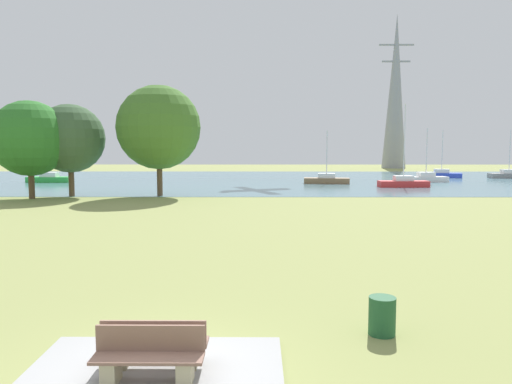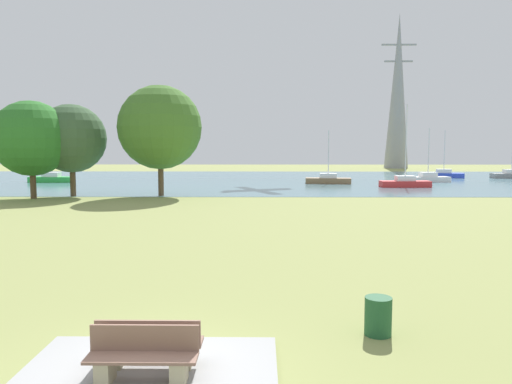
{
  "view_description": "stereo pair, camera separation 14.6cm",
  "coord_description": "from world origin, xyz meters",
  "px_view_note": "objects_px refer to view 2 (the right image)",
  "views": [
    {
      "loc": [
        1.79,
        -7.83,
        3.91
      ],
      "look_at": [
        1.64,
        16.43,
        1.66
      ],
      "focal_mm": 34.04,
      "sensor_mm": 36.0,
      "label": 1
    },
    {
      "loc": [
        1.94,
        -7.83,
        3.91
      ],
      "look_at": [
        1.64,
        16.43,
        1.66
      ],
      "focal_mm": 34.04,
      "sensor_mm": 36.0,
      "label": 2
    }
  ],
  "objects_px": {
    "bench_facing_inland": "(143,360)",
    "sailboat_brown": "(328,180)",
    "sailboat_red": "(405,182)",
    "sailboat_white": "(428,178)",
    "electricity_pylon": "(398,92)",
    "litter_bin": "(378,316)",
    "tree_east_far": "(71,139)",
    "sailboat_gray": "(511,175)",
    "sailboat_green": "(52,178)",
    "tree_west_near": "(31,139)",
    "bench_facing_water": "(150,346)",
    "tree_mid_shore": "(160,127)",
    "sailboat_blue": "(444,174)"
  },
  "relations": [
    {
      "from": "sailboat_white",
      "to": "sailboat_brown",
      "type": "distance_m",
      "value": 11.71
    },
    {
      "from": "bench_facing_inland",
      "to": "sailboat_red",
      "type": "height_order",
      "value": "sailboat_red"
    },
    {
      "from": "sailboat_brown",
      "to": "tree_west_near",
      "type": "xyz_separation_m",
      "value": [
        -24.55,
        -15.35,
        4.11
      ]
    },
    {
      "from": "sailboat_gray",
      "to": "tree_west_near",
      "type": "height_order",
      "value": "tree_west_near"
    },
    {
      "from": "bench_facing_inland",
      "to": "tree_mid_shore",
      "type": "bearing_deg",
      "value": 101.22
    },
    {
      "from": "sailboat_white",
      "to": "sailboat_green",
      "type": "bearing_deg",
      "value": -179.09
    },
    {
      "from": "sailboat_red",
      "to": "electricity_pylon",
      "type": "xyz_separation_m",
      "value": [
        11.17,
        44.03,
        13.73
      ]
    },
    {
      "from": "bench_facing_inland",
      "to": "tree_east_far",
      "type": "height_order",
      "value": "tree_east_far"
    },
    {
      "from": "litter_bin",
      "to": "tree_mid_shore",
      "type": "bearing_deg",
      "value": 110.05
    },
    {
      "from": "sailboat_white",
      "to": "tree_west_near",
      "type": "bearing_deg",
      "value": -153.78
    },
    {
      "from": "bench_facing_water",
      "to": "litter_bin",
      "type": "xyz_separation_m",
      "value": [
        4.36,
        1.75,
        -0.07
      ]
    },
    {
      "from": "litter_bin",
      "to": "sailboat_white",
      "type": "relative_size",
      "value": 0.13
    },
    {
      "from": "tree_east_far",
      "to": "bench_facing_water",
      "type": "bearing_deg",
      "value": -66.52
    },
    {
      "from": "litter_bin",
      "to": "sailboat_blue",
      "type": "height_order",
      "value": "sailboat_blue"
    },
    {
      "from": "sailboat_blue",
      "to": "electricity_pylon",
      "type": "height_order",
      "value": "electricity_pylon"
    },
    {
      "from": "sailboat_blue",
      "to": "tree_west_near",
      "type": "relative_size",
      "value": 0.81
    },
    {
      "from": "electricity_pylon",
      "to": "sailboat_red",
      "type": "bearing_deg",
      "value": -104.24
    },
    {
      "from": "sailboat_red",
      "to": "sailboat_white",
      "type": "bearing_deg",
      "value": 56.3
    },
    {
      "from": "bench_facing_water",
      "to": "sailboat_blue",
      "type": "xyz_separation_m",
      "value": [
        25.22,
        54.2,
        -0.02
      ]
    },
    {
      "from": "tree_mid_shore",
      "to": "electricity_pylon",
      "type": "height_order",
      "value": "electricity_pylon"
    },
    {
      "from": "bench_facing_inland",
      "to": "sailboat_brown",
      "type": "height_order",
      "value": "sailboat_brown"
    },
    {
      "from": "litter_bin",
      "to": "tree_east_far",
      "type": "distance_m",
      "value": 33.66
    },
    {
      "from": "sailboat_blue",
      "to": "tree_west_near",
      "type": "bearing_deg",
      "value": -147.77
    },
    {
      "from": "bench_facing_water",
      "to": "sailboat_white",
      "type": "bearing_deg",
      "value": 66.1
    },
    {
      "from": "litter_bin",
      "to": "tree_mid_shore",
      "type": "xyz_separation_m",
      "value": [
        -10.54,
        28.89,
        5.07
      ]
    },
    {
      "from": "sailboat_blue",
      "to": "bench_facing_inland",
      "type": "bearing_deg",
      "value": -114.74
    },
    {
      "from": "bench_facing_water",
      "to": "electricity_pylon",
      "type": "relative_size",
      "value": 0.06
    },
    {
      "from": "tree_mid_shore",
      "to": "sailboat_white",
      "type": "bearing_deg",
      "value": 30.34
    },
    {
      "from": "sailboat_gray",
      "to": "sailboat_green",
      "type": "bearing_deg",
      "value": -171.98
    },
    {
      "from": "bench_facing_water",
      "to": "tree_mid_shore",
      "type": "bearing_deg",
      "value": 101.41
    },
    {
      "from": "tree_east_far",
      "to": "sailboat_blue",
      "type": "bearing_deg",
      "value": 32.04
    },
    {
      "from": "sailboat_green",
      "to": "tree_west_near",
      "type": "xyz_separation_m",
      "value": [
        6.02,
        -17.07,
        4.09
      ]
    },
    {
      "from": "tree_west_near",
      "to": "sailboat_gray",
      "type": "bearing_deg",
      "value": 26.9
    },
    {
      "from": "tree_east_far",
      "to": "electricity_pylon",
      "type": "bearing_deg",
      "value": 52.93
    },
    {
      "from": "sailboat_red",
      "to": "tree_mid_shore",
      "type": "xyz_separation_m",
      "value": [
        -22.15,
        -8.81,
        4.99
      ]
    },
    {
      "from": "tree_east_far",
      "to": "sailboat_red",
      "type": "bearing_deg",
      "value": 17.65
    },
    {
      "from": "sailboat_gray",
      "to": "electricity_pylon",
      "type": "bearing_deg",
      "value": 101.72
    },
    {
      "from": "litter_bin",
      "to": "tree_west_near",
      "type": "relative_size",
      "value": 0.11
    },
    {
      "from": "tree_west_near",
      "to": "electricity_pylon",
      "type": "bearing_deg",
      "value": 52.19
    },
    {
      "from": "electricity_pylon",
      "to": "litter_bin",
      "type": "bearing_deg",
      "value": -105.57
    },
    {
      "from": "bench_facing_inland",
      "to": "electricity_pylon",
      "type": "xyz_separation_m",
      "value": [
        27.14,
        84.03,
        13.73
      ]
    },
    {
      "from": "tree_west_near",
      "to": "tree_mid_shore",
      "type": "height_order",
      "value": "tree_mid_shore"
    },
    {
      "from": "bench_facing_inland",
      "to": "tree_east_far",
      "type": "xyz_separation_m",
      "value": [
        -13.12,
        30.74,
        4.11
      ]
    },
    {
      "from": "sailboat_blue",
      "to": "electricity_pylon",
      "type": "bearing_deg",
      "value": 86.25
    },
    {
      "from": "litter_bin",
      "to": "sailboat_green",
      "type": "bearing_deg",
      "value": 120.57
    },
    {
      "from": "sailboat_blue",
      "to": "tree_mid_shore",
      "type": "height_order",
      "value": "tree_mid_shore"
    },
    {
      "from": "bench_facing_inland",
      "to": "sailboat_brown",
      "type": "distance_m",
      "value": 45.32
    },
    {
      "from": "sailboat_red",
      "to": "sailboat_gray",
      "type": "height_order",
      "value": "sailboat_red"
    },
    {
      "from": "bench_facing_water",
      "to": "sailboat_green",
      "type": "bearing_deg",
      "value": 115.29
    },
    {
      "from": "litter_bin",
      "to": "sailboat_blue",
      "type": "xyz_separation_m",
      "value": [
        20.86,
        52.45,
        0.05
      ]
    }
  ]
}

